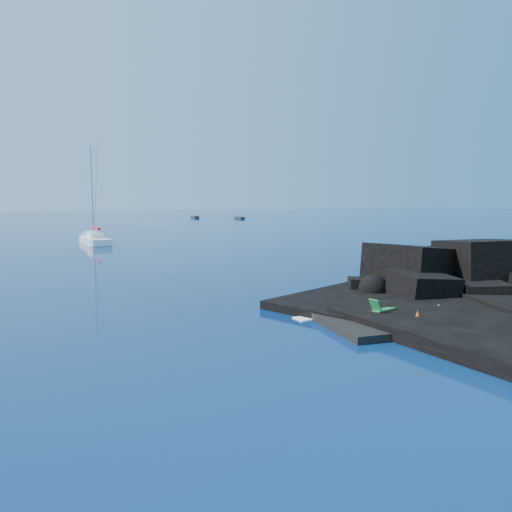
{
  "coord_description": "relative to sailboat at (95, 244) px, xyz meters",
  "views": [
    {
      "loc": [
        -11.96,
        -18.36,
        6.05
      ],
      "look_at": [
        1.99,
        12.58,
        2.0
      ],
      "focal_mm": 35.0,
      "sensor_mm": 36.0,
      "label": 1
    }
  ],
  "objects": [
    {
      "name": "ground",
      "position": [
        4.62,
        -48.73,
        0.0
      ],
      "size": [
        400.0,
        400.0,
        0.0
      ],
      "primitive_type": "plane",
      "color": "#031436",
      "rests_on": "ground"
    },
    {
      "name": "headland",
      "position": [
        17.62,
        -45.73,
        0.0
      ],
      "size": [
        24.0,
        24.0,
        3.6
      ],
      "primitive_type": null,
      "color": "black",
      "rests_on": "ground"
    },
    {
      "name": "beach",
      "position": [
        9.12,
        -48.23,
        0.0
      ],
      "size": [
        9.08,
        6.86,
        0.7
      ],
      "primitive_type": "cube",
      "rotation": [
        0.0,
        0.0,
        -0.1
      ],
      "color": "black",
      "rests_on": "ground"
    },
    {
      "name": "surf_foam",
      "position": [
        9.62,
        -43.73,
        0.0
      ],
      "size": [
        10.0,
        8.0,
        0.06
      ],
      "primitive_type": null,
      "color": "white",
      "rests_on": "ground"
    },
    {
      "name": "sailboat",
      "position": [
        0.0,
        0.0,
        0.0
      ],
      "size": [
        3.49,
        12.14,
        12.55
      ],
      "primitive_type": null,
      "rotation": [
        0.0,
        0.0,
        0.08
      ],
      "color": "white",
      "rests_on": "ground"
    },
    {
      "name": "deck_chair",
      "position": [
        7.86,
        -48.27,
        0.85
      ],
      "size": [
        1.57,
        0.97,
        1.0
      ],
      "primitive_type": null,
      "rotation": [
        0.0,
        0.0,
        0.24
      ],
      "color": "#1C7F3C",
      "rests_on": "beach"
    },
    {
      "name": "towel",
      "position": [
        10.66,
        -48.49,
        0.38
      ],
      "size": [
        2.11,
        1.06,
        0.05
      ],
      "primitive_type": "cube",
      "rotation": [
        0.0,
        0.0,
        0.04
      ],
      "color": "white",
      "rests_on": "beach"
    },
    {
      "name": "sunbather",
      "position": [
        10.66,
        -48.49,
        0.53
      ],
      "size": [
        1.89,
        0.53,
        0.25
      ],
      "primitive_type": null,
      "rotation": [
        0.0,
        0.0,
        0.04
      ],
      "color": "#E9A17A",
      "rests_on": "towel"
    },
    {
      "name": "marker_cone",
      "position": [
        8.55,
        -49.82,
        0.62
      ],
      "size": [
        0.46,
        0.46,
        0.55
      ],
      "primitive_type": "cone",
      "rotation": [
        0.0,
        0.0,
        0.34
      ],
      "color": "#FF450D",
      "rests_on": "beach"
    },
    {
      "name": "distant_boat_a",
      "position": [
        35.05,
        69.22,
        0.0
      ],
      "size": [
        1.47,
        4.43,
        0.59
      ],
      "primitive_type": "cube",
      "rotation": [
        0.0,
        0.0,
        -0.02
      ],
      "color": "black",
      "rests_on": "ground"
    },
    {
      "name": "distant_boat_b",
      "position": [
        44.76,
        59.51,
        0.0
      ],
      "size": [
        1.51,
        4.19,
        0.55
      ],
      "primitive_type": "cube",
      "rotation": [
        0.0,
        0.0,
        0.06
      ],
      "color": "black",
      "rests_on": "ground"
    }
  ]
}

